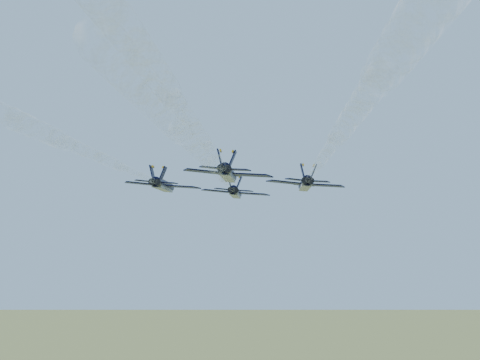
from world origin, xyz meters
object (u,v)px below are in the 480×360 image
at_px(jet_lead, 236,193).
at_px(jet_slot, 228,174).
at_px(jet_right, 305,184).
at_px(jet_left, 163,185).

distance_m(jet_lead, jet_slot, 27.75).
distance_m(jet_right, jet_slot, 18.69).
xyz_separation_m(jet_left, jet_slot, (17.34, -8.54, 0.00)).
relative_size(jet_left, jet_right, 1.00).
distance_m(jet_left, jet_slot, 19.32).
bearing_deg(jet_right, jet_lead, 133.10).
xyz_separation_m(jet_left, jet_right, (22.93, 9.29, 0.00)).
bearing_deg(jet_lead, jet_slot, -88.95).
bearing_deg(jet_lead, jet_right, -46.90).
bearing_deg(jet_slot, jet_left, 130.16).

